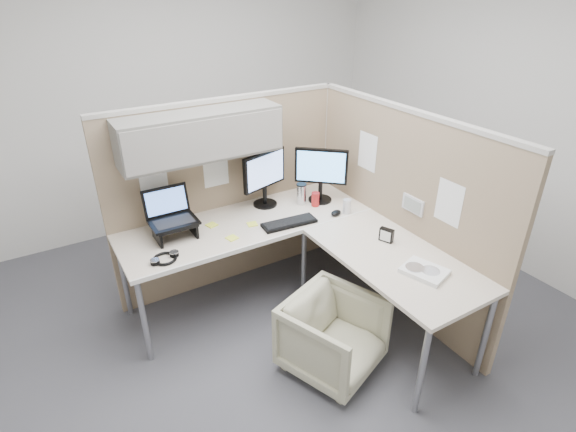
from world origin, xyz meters
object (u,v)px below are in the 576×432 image
desk (299,241)px  keyboard (289,223)px  office_chair (333,333)px  monitor_left (264,175)px

desk → keyboard: bearing=81.5°
desk → office_chair: bearing=-99.4°
desk → keyboard: size_ratio=4.64×
desk → office_chair: (-0.10, -0.59, -0.39)m
monitor_left → keyboard: (-0.00, -0.40, -0.26)m
office_chair → keyboard: bearing=59.8°
desk → keyboard: 0.20m
keyboard → desk: bearing=-93.4°
monitor_left → office_chair: bearing=-113.1°
keyboard → monitor_left: bearing=94.6°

